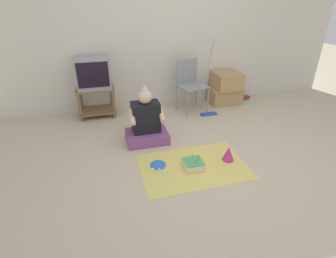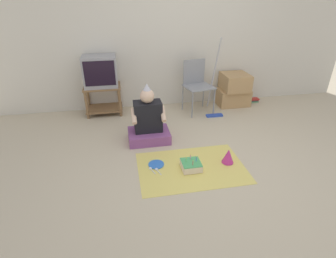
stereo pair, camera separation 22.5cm
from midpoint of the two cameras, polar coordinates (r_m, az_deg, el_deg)
The scene contains 15 objects.
ground_plane at distance 3.25m, azimuth 12.40°, elevation -8.12°, with size 16.00×16.00×0.00m, color beige.
wall_back at distance 4.71m, azimuth 3.87°, elevation 20.33°, with size 6.40×0.06×2.55m.
tv_stand at distance 4.57m, azimuth -12.52°, elevation 6.77°, with size 0.60×0.43×0.49m.
tv at distance 4.44m, azimuth -13.11°, elevation 12.15°, with size 0.53×0.41×0.49m.
folding_chair at distance 4.55m, azimuth 7.69°, elevation 10.10°, with size 0.53×0.49×0.88m.
cardboard_box_stack at distance 4.99m, azimuth 15.46°, elevation 8.27°, with size 0.57×0.48×0.59m.
dust_mop at distance 4.49m, azimuth 11.40°, elevation 7.73°, with size 0.28×0.45×1.28m.
book_pile at distance 5.34m, azimuth 19.34°, elevation 5.94°, with size 0.17×0.12×0.07m.
person_seated at distance 3.63m, azimuth -2.54°, elevation 1.43°, with size 0.57×0.42×0.82m.
party_cloth at distance 3.19m, azimuth 7.16°, elevation -8.34°, with size 1.27×0.86×0.01m.
birthday_cake at distance 3.15m, azimuth 7.11°, elevation -7.88°, with size 0.23×0.23×0.16m.
party_hat_blue at distance 3.31m, azimuth 14.90°, elevation -5.73°, with size 0.15×0.15×0.18m.
paper_plate at distance 3.21m, azimuth -0.55°, elevation -7.74°, with size 0.19×0.19×0.01m.
plastic_spoon_near at distance 3.13m, azimuth -1.63°, elevation -8.76°, with size 0.07×0.14×0.01m.
plastic_spoon_far at distance 3.11m, azimuth -0.29°, elevation -8.93°, with size 0.06×0.14×0.01m.
Camera 2 is at (-1.05, -2.43, 1.86)m, focal length 28.00 mm.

